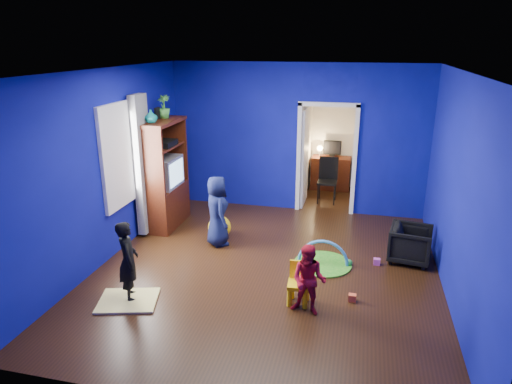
% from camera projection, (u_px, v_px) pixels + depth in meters
% --- Properties ---
extents(floor, '(5.00, 5.50, 0.01)m').
position_uv_depth(floor, '(266.00, 271.00, 6.82)').
color(floor, black).
rests_on(floor, ground).
extents(ceiling, '(5.00, 5.50, 0.01)m').
position_uv_depth(ceiling, '(268.00, 71.00, 5.91)').
color(ceiling, white).
rests_on(ceiling, wall_back).
extents(wall_back, '(5.00, 0.02, 2.90)m').
position_uv_depth(wall_back, '(296.00, 139.00, 8.90)').
color(wall_back, navy).
rests_on(wall_back, floor).
extents(wall_front, '(5.00, 0.02, 2.90)m').
position_uv_depth(wall_front, '(199.00, 269.00, 3.82)').
color(wall_front, navy).
rests_on(wall_front, floor).
extents(wall_left, '(0.02, 5.50, 2.90)m').
position_uv_depth(wall_left, '(106.00, 167.00, 6.91)').
color(wall_left, navy).
rests_on(wall_left, floor).
extents(wall_right, '(0.02, 5.50, 2.90)m').
position_uv_depth(wall_right, '(459.00, 191.00, 5.82)').
color(wall_right, navy).
rests_on(wall_right, floor).
extents(alcove, '(1.00, 1.75, 2.50)m').
position_uv_depth(alcove, '(330.00, 141.00, 9.64)').
color(alcove, silver).
rests_on(alcove, floor).
extents(armchair, '(0.71, 0.70, 0.57)m').
position_uv_depth(armchair, '(411.00, 244.00, 7.05)').
color(armchair, black).
rests_on(armchair, floor).
extents(child_black, '(0.43, 0.48, 1.10)m').
position_uv_depth(child_black, '(128.00, 261.00, 5.94)').
color(child_black, black).
rests_on(child_black, floor).
extents(child_navy, '(0.64, 0.69, 1.19)m').
position_uv_depth(child_navy, '(217.00, 211.00, 7.55)').
color(child_navy, '#0E1435').
rests_on(child_navy, floor).
extents(toddler_red, '(0.50, 0.41, 0.92)m').
position_uv_depth(toddler_red, '(309.00, 280.00, 5.63)').
color(toddler_red, red).
rests_on(toddler_red, floor).
extents(vase, '(0.25, 0.25, 0.22)m').
position_uv_depth(vase, '(151.00, 116.00, 7.63)').
color(vase, '#0C5960').
rests_on(vase, tv_armoire).
extents(potted_plant, '(0.24, 0.24, 0.41)m').
position_uv_depth(potted_plant, '(164.00, 107.00, 8.08)').
color(potted_plant, green).
rests_on(potted_plant, tv_armoire).
extents(tv_armoire, '(0.58, 1.14, 1.96)m').
position_uv_depth(tv_armoire, '(163.00, 174.00, 8.25)').
color(tv_armoire, '#370E09').
rests_on(tv_armoire, floor).
extents(crt_tv, '(0.46, 0.70, 0.54)m').
position_uv_depth(crt_tv, '(165.00, 172.00, 8.23)').
color(crt_tv, silver).
rests_on(crt_tv, tv_armoire).
extents(yellow_blanket, '(0.88, 0.78, 0.03)m').
position_uv_depth(yellow_blanket, '(128.00, 301.00, 6.01)').
color(yellow_blanket, '#F2E07A').
rests_on(yellow_blanket, floor).
extents(hopper_ball, '(0.40, 0.40, 0.40)m').
position_uv_depth(hopper_ball, '(219.00, 227.00, 7.91)').
color(hopper_ball, yellow).
rests_on(hopper_ball, floor).
extents(kid_chair, '(0.30, 0.30, 0.50)m').
position_uv_depth(kid_chair, '(299.00, 286.00, 5.92)').
color(kid_chair, yellow).
rests_on(kid_chair, floor).
extents(play_mat, '(0.88, 0.88, 0.02)m').
position_uv_depth(play_mat, '(323.00, 264.00, 7.01)').
color(play_mat, green).
rests_on(play_mat, floor).
extents(toy_arch, '(0.79, 0.05, 0.79)m').
position_uv_depth(toy_arch, '(323.00, 263.00, 7.01)').
color(toy_arch, '#3F8CD8').
rests_on(toy_arch, floor).
extents(window_left, '(0.03, 0.95, 1.55)m').
position_uv_depth(window_left, '(118.00, 156.00, 7.20)').
color(window_left, white).
rests_on(window_left, wall_left).
extents(curtain, '(0.14, 0.42, 2.40)m').
position_uv_depth(curtain, '(142.00, 165.00, 7.78)').
color(curtain, slate).
rests_on(curtain, floor).
extents(doorway, '(1.16, 0.10, 2.10)m').
position_uv_depth(doorway, '(326.00, 161.00, 8.90)').
color(doorway, white).
rests_on(doorway, floor).
extents(study_desk, '(0.88, 0.44, 0.75)m').
position_uv_depth(study_desk, '(331.00, 173.00, 10.50)').
color(study_desk, '#3D140A').
rests_on(study_desk, floor).
extents(desk_monitor, '(0.40, 0.05, 0.32)m').
position_uv_depth(desk_monitor, '(332.00, 147.00, 10.43)').
color(desk_monitor, black).
rests_on(desk_monitor, study_desk).
extents(desk_lamp, '(0.14, 0.14, 0.14)m').
position_uv_depth(desk_lamp, '(320.00, 148.00, 10.45)').
color(desk_lamp, '#FFD88C').
rests_on(desk_lamp, study_desk).
extents(folding_chair, '(0.40, 0.40, 0.92)m').
position_uv_depth(folding_chair, '(327.00, 181.00, 9.59)').
color(folding_chair, black).
rests_on(folding_chair, floor).
extents(book_shelf, '(0.88, 0.24, 0.04)m').
position_uv_depth(book_shelf, '(335.00, 100.00, 10.09)').
color(book_shelf, white).
rests_on(book_shelf, study_desk).
extents(toy_0, '(0.10, 0.08, 0.10)m').
position_uv_depth(toy_0, '(352.00, 298.00, 6.01)').
color(toy_0, '#EC5527').
rests_on(toy_0, floor).
extents(toy_1, '(0.11, 0.11, 0.11)m').
position_uv_depth(toy_1, '(402.00, 251.00, 7.34)').
color(toy_1, '#2584D4').
rests_on(toy_1, floor).
extents(toy_2, '(0.11, 0.11, 0.11)m').
position_uv_depth(toy_2, '(349.00, 263.00, 6.96)').
color(toy_2, green).
rests_on(toy_2, floor).
extents(toy_3, '(0.10, 0.08, 0.10)m').
position_uv_depth(toy_3, '(377.00, 262.00, 7.00)').
color(toy_3, '#D24FB5').
rests_on(toy_3, floor).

